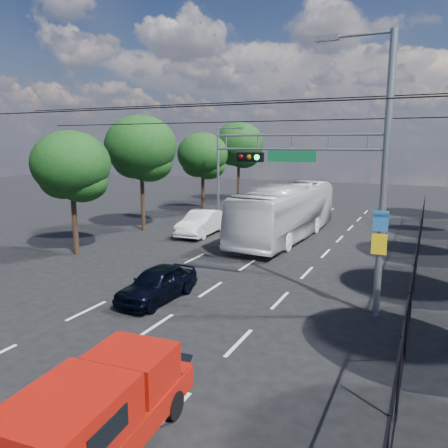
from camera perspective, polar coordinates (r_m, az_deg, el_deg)
The scene contains 14 objects.
ground at distance 12.34m, azimuth -19.92°, elevation -19.12°, with size 120.00×120.00×0.00m, color black.
lane_markings at distance 23.55m, azimuth 4.92°, elevation -4.16°, with size 6.12×38.00×0.01m.
signal_mast at distance 15.59m, azimuth 15.85°, elevation 7.46°, with size 6.43×0.39×9.50m.
streetlight_left at distance 32.69m, azimuth -0.51°, elevation 7.01°, with size 2.09×0.22×7.08m.
utility_wires at distance 18.06m, azimuth -0.64°, elevation 14.55°, with size 22.00×5.04×0.74m.
fence_right at distance 20.16m, azimuth 23.78°, elevation -4.55°, with size 0.06×34.03×2.00m.
tree_left_b at distance 24.40m, azimuth -19.24°, elevation 6.71°, with size 4.08×4.08×6.63m.
tree_left_c at distance 30.12m, azimuth -10.73°, elevation 9.29°, with size 4.80×4.80×7.80m.
tree_left_d at distance 36.72m, azimuth -2.77°, elevation 8.61°, with size 4.20×4.20×6.83m.
tree_left_e at distance 44.01m, azimuth 1.97°, elevation 10.00°, with size 4.92×4.92×7.99m.
red_pickup at distance 9.39m, azimuth -15.82°, elevation -22.33°, with size 2.10×4.88×1.77m.
navy_hatchback at distance 17.13m, azimuth -8.70°, elevation -7.67°, with size 1.55×3.85×1.31m, color black.
white_bus at distance 27.69m, azimuth 8.06°, elevation 1.59°, with size 2.86×12.22×3.40m, color silver.
white_van at distance 28.68m, azimuth -2.95°, elevation 0.15°, with size 1.68×4.81×1.59m, color silver.
Camera 1 is at (7.88, -7.37, 5.99)m, focal length 35.00 mm.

